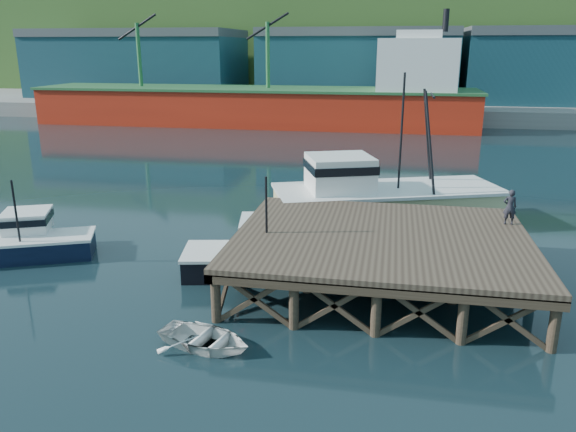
% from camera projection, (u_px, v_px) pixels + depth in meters
% --- Properties ---
extents(ground, '(300.00, 300.00, 0.00)m').
position_uv_depth(ground, '(253.00, 273.00, 24.77)').
color(ground, black).
rests_on(ground, ground).
extents(wharf, '(12.00, 10.00, 2.62)m').
position_uv_depth(wharf, '(381.00, 240.00, 23.06)').
color(wharf, brown).
rests_on(wharf, ground).
extents(far_quay, '(160.00, 40.00, 2.00)m').
position_uv_depth(far_quay, '(359.00, 102.00, 90.35)').
color(far_quay, gray).
rests_on(far_quay, ground).
extents(warehouse_left, '(32.00, 16.00, 9.00)m').
position_uv_depth(warehouse_left, '(139.00, 67.00, 90.24)').
color(warehouse_left, '#17424D').
rests_on(warehouse_left, far_quay).
extents(warehouse_mid, '(28.00, 16.00, 9.00)m').
position_uv_depth(warehouse_mid, '(358.00, 68.00, 84.06)').
color(warehouse_mid, '#17424D').
rests_on(warehouse_mid, far_quay).
extents(warehouse_right, '(30.00, 16.00, 9.00)m').
position_uv_depth(warehouse_right, '(572.00, 70.00, 78.75)').
color(warehouse_right, '#17424D').
rests_on(warehouse_right, far_quay).
extents(cargo_ship, '(55.50, 10.00, 13.75)m').
position_uv_depth(cargo_ship, '(280.00, 99.00, 70.48)').
color(cargo_ship, red).
rests_on(cargo_ship, ground).
extents(hillside, '(220.00, 50.00, 22.00)m').
position_uv_depth(hillside, '(370.00, 40.00, 115.69)').
color(hillside, '#2D511E').
rests_on(hillside, ground).
extents(boat_navy, '(6.65, 4.66, 3.92)m').
position_uv_depth(boat_navy, '(25.00, 240.00, 26.54)').
color(boat_navy, black).
rests_on(boat_navy, ground).
extents(boat_black, '(7.69, 6.39, 4.52)m').
position_uv_depth(boat_black, '(268.00, 253.00, 24.79)').
color(boat_black, black).
rests_on(boat_black, ground).
extents(trawler, '(13.16, 8.40, 8.30)m').
position_uv_depth(trawler, '(382.00, 195.00, 31.08)').
color(trawler, beige).
rests_on(trawler, ground).
extents(dinghy, '(3.75, 3.09, 0.67)m').
position_uv_depth(dinghy, '(205.00, 338.00, 18.52)').
color(dinghy, white).
rests_on(dinghy, ground).
extents(dockworker, '(0.58, 0.38, 1.56)m').
position_uv_depth(dockworker, '(510.00, 207.00, 24.32)').
color(dockworker, '#212129').
rests_on(dockworker, wharf).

